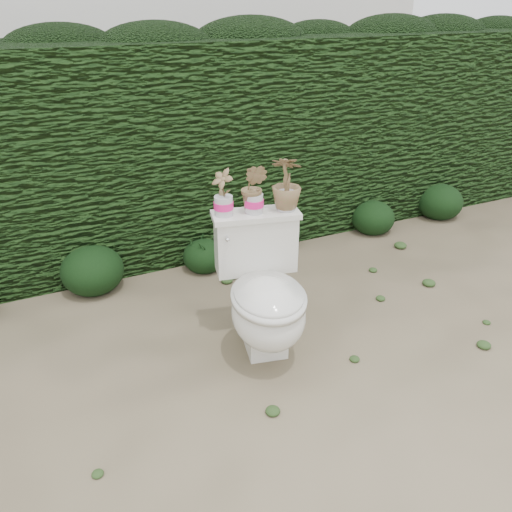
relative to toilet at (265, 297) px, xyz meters
name	(u,v)px	position (x,y,z in m)	size (l,w,h in m)	color
ground	(247,343)	(-0.07, 0.09, -0.36)	(60.00, 60.00, 0.00)	gray
hedge	(164,148)	(-0.07, 1.69, 0.44)	(8.00, 1.00, 1.60)	#204115
toilet	(265,297)	(0.00, 0.00, 0.00)	(0.59, 0.76, 0.78)	silver
potted_plant_left	(223,194)	(-0.13, 0.27, 0.55)	(0.13, 0.09, 0.25)	#2C7D26
potted_plant_center	(254,190)	(0.04, 0.24, 0.56)	(0.15, 0.12, 0.27)	#2C7D26
potted_plant_right	(286,185)	(0.22, 0.20, 0.57)	(0.17, 0.17, 0.30)	#2C7D26
liriope_clump_2	(92,267)	(-0.81, 1.13, -0.18)	(0.44, 0.44, 0.35)	black
liriope_clump_3	(204,253)	(0.01, 1.09, -0.23)	(0.33, 0.33, 0.26)	black
liriope_clump_4	(279,229)	(0.72, 1.22, -0.21)	(0.36, 0.36, 0.29)	black
liriope_clump_5	(373,215)	(1.61, 1.12, -0.20)	(0.38, 0.38, 0.30)	black
liriope_clump_6	(440,199)	(2.39, 1.13, -0.19)	(0.42, 0.42, 0.34)	black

